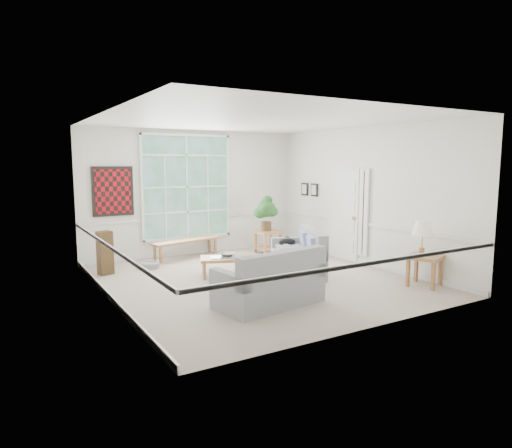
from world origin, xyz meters
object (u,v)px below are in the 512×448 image
Objects in this scene: loveseat_right at (297,252)px; end_table at (268,242)px; loveseat_front at (269,277)px; side_table at (424,271)px; coffee_table at (227,267)px.

loveseat_right reaches higher than end_table.
loveseat_right is at bearing 34.00° from loveseat_front.
loveseat_front is 2.97× the size of end_table.
end_table is (2.18, 3.50, -0.17)m from loveseat_front.
loveseat_right is at bearing 125.22° from side_table.
side_table is (1.41, -1.99, -0.16)m from loveseat_right.
loveseat_front is at bearing -113.83° from loveseat_right.
end_table is at bearing 61.59° from coffee_table.
loveseat_right is at bearing -105.55° from end_table.
coffee_table is (-1.36, 0.48, -0.25)m from loveseat_right.
coffee_table is at bearing 138.30° from side_table.
end_table is at bearing 101.94° from side_table.
loveseat_front is at bearing -74.46° from coffee_table.
end_table is (1.92, 1.54, 0.09)m from coffee_table.
coffee_table is (0.26, 1.96, -0.26)m from loveseat_front.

